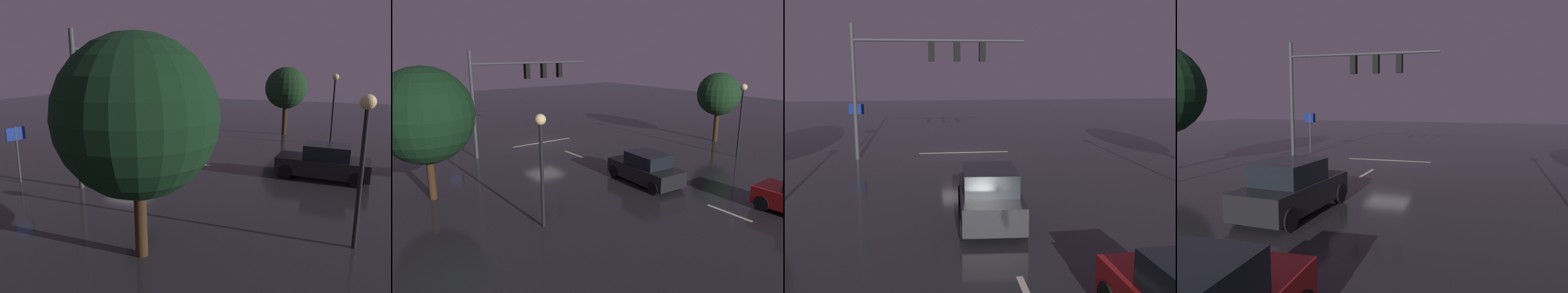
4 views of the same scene
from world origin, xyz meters
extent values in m
plane|color=#232326|center=(0.00, 0.00, 0.00)|extent=(80.00, 80.00, 0.00)
cylinder|color=#383A3D|center=(5.68, 0.94, 3.46)|extent=(0.22, 0.22, 6.91)
cylinder|color=#383A3D|center=(1.30, 0.94, 6.10)|extent=(8.76, 0.14, 0.14)
cube|color=black|center=(1.74, 0.94, 5.53)|extent=(0.32, 0.36, 1.00)
sphere|color=black|center=(1.74, 0.75, 5.85)|extent=(0.20, 0.20, 0.20)
sphere|color=yellow|center=(1.74, 0.75, 5.53)|extent=(0.20, 0.20, 0.20)
sphere|color=black|center=(1.74, 0.75, 5.21)|extent=(0.20, 0.20, 0.20)
cube|color=black|center=(0.43, 0.94, 5.53)|extent=(0.32, 0.36, 1.00)
sphere|color=black|center=(0.43, 0.75, 5.85)|extent=(0.20, 0.20, 0.20)
sphere|color=yellow|center=(0.43, 0.75, 5.53)|extent=(0.20, 0.20, 0.20)
sphere|color=black|center=(0.43, 0.75, 5.21)|extent=(0.20, 0.20, 0.20)
cube|color=black|center=(-0.89, 0.94, 5.53)|extent=(0.32, 0.36, 1.00)
sphere|color=black|center=(-0.89, 0.75, 5.85)|extent=(0.20, 0.20, 0.20)
sphere|color=yellow|center=(-0.89, 0.75, 5.53)|extent=(0.20, 0.20, 0.20)
sphere|color=black|center=(-0.89, 0.75, 5.21)|extent=(0.20, 0.20, 0.20)
cube|color=beige|center=(0.00, 4.00, 0.00)|extent=(0.16, 2.20, 0.01)
cube|color=beige|center=(0.00, 10.00, 0.00)|extent=(0.16, 2.20, 0.01)
cube|color=beige|center=(0.00, -0.26, 0.00)|extent=(5.00, 0.16, 0.01)
cube|color=black|center=(0.15, 10.94, 0.62)|extent=(2.04, 4.40, 0.80)
cube|color=black|center=(0.16, 11.14, 1.36)|extent=(1.72, 2.19, 0.68)
cylinder|color=black|center=(0.90, 9.30, 0.34)|extent=(0.26, 0.69, 0.68)
cylinder|color=black|center=(-0.78, 9.39, 0.34)|extent=(0.26, 0.69, 0.68)
cylinder|color=black|center=(1.08, 12.49, 0.34)|extent=(0.26, 0.69, 0.68)
cylinder|color=black|center=(-0.60, 12.59, 0.34)|extent=(0.26, 0.69, 0.68)
sphere|color=#F9EFC6|center=(0.68, 8.79, 0.67)|extent=(0.20, 0.20, 0.20)
sphere|color=#F9EFC6|center=(-0.62, 8.86, 0.67)|extent=(0.20, 0.20, 0.20)
sphere|color=#F9EFC6|center=(-1.57, 16.17, 0.67)|extent=(0.20, 0.20, 0.20)
sphere|color=#F9EFC6|center=(-2.87, 16.11, 0.67)|extent=(0.20, 0.20, 0.20)
cylinder|color=#383A3D|center=(6.11, -2.25, 1.35)|extent=(0.09, 0.09, 2.69)
cube|color=navy|center=(6.11, -2.25, 2.34)|extent=(0.89, 0.27, 0.60)
camera|label=1|loc=(18.49, 11.56, 5.42)|focal=33.75mm
camera|label=2|loc=(14.19, 24.57, 6.99)|focal=34.67mm
camera|label=3|loc=(2.04, 24.28, 4.78)|focal=40.83mm
camera|label=4|loc=(-5.78, 21.59, 3.59)|focal=35.38mm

